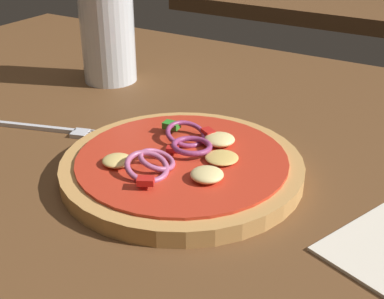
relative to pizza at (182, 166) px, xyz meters
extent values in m
cube|color=brown|center=(-0.01, 0.00, -0.03)|extent=(1.26, 0.91, 0.04)
cylinder|color=tan|center=(0.00, 0.00, 0.00)|extent=(0.24, 0.24, 0.02)
cylinder|color=red|center=(0.00, 0.00, 0.01)|extent=(0.21, 0.21, 0.00)
ellipsoid|color=#F4DB8E|center=(0.02, 0.05, 0.01)|extent=(0.03, 0.03, 0.01)
ellipsoid|color=#E5BC60|center=(0.04, 0.02, 0.01)|extent=(0.03, 0.03, 0.01)
ellipsoid|color=#EFCC72|center=(-0.05, -0.04, 0.01)|extent=(0.03, 0.03, 0.01)
ellipsoid|color=#F4DB8E|center=(0.04, -0.02, 0.01)|extent=(0.03, 0.03, 0.01)
torus|color=#93386B|center=(-0.02, 0.04, 0.02)|extent=(0.06, 0.06, 0.02)
torus|color=#93386B|center=(0.00, 0.02, 0.02)|extent=(0.06, 0.06, 0.01)
torus|color=#B25984|center=(-0.01, -0.04, 0.02)|extent=(0.05, 0.05, 0.02)
torus|color=#B25984|center=(-0.01, -0.03, 0.02)|extent=(0.05, 0.05, 0.02)
cube|color=red|center=(0.00, -0.07, 0.02)|extent=(0.02, 0.02, 0.01)
cube|color=red|center=(0.00, 0.05, 0.02)|extent=(0.02, 0.02, 0.01)
cube|color=#2D8C28|center=(-0.04, 0.04, 0.02)|extent=(0.02, 0.01, 0.01)
cube|color=red|center=(-0.01, 0.00, 0.02)|extent=(0.01, 0.01, 0.00)
cube|color=silver|center=(-0.21, 0.00, -0.01)|extent=(0.11, 0.04, 0.01)
cube|color=silver|center=(-0.15, 0.02, -0.01)|extent=(0.02, 0.02, 0.01)
cube|color=silver|center=(-0.12, 0.02, -0.01)|extent=(0.04, 0.01, 0.00)
cube|color=silver|center=(-0.12, 0.02, -0.01)|extent=(0.04, 0.01, 0.00)
cube|color=silver|center=(-0.12, 0.03, -0.01)|extent=(0.04, 0.01, 0.00)
cube|color=silver|center=(-0.13, 0.03, -0.01)|extent=(0.04, 0.01, 0.00)
cylinder|color=silver|center=(-0.24, 0.18, 0.06)|extent=(0.08, 0.08, 0.14)
cylinder|color=#C67214|center=(-0.24, 0.18, 0.03)|extent=(0.07, 0.07, 0.08)
cylinder|color=white|center=(-0.24, 0.18, 0.08)|extent=(0.07, 0.07, 0.01)
camera|label=1|loc=(0.25, -0.39, 0.25)|focal=49.21mm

